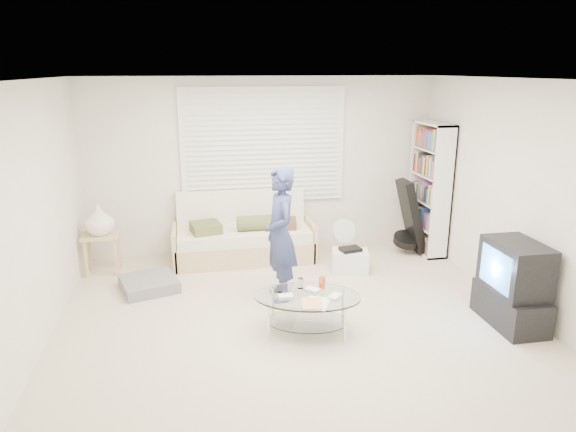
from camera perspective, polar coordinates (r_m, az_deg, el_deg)
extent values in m
plane|color=beige|center=(5.68, 0.73, -11.13)|extent=(5.00, 5.00, 0.00)
cube|color=beige|center=(7.39, -2.74, 5.57)|extent=(5.00, 0.02, 2.50)
cube|color=beige|center=(3.18, 9.04, -9.20)|extent=(5.00, 0.02, 2.50)
cube|color=beige|center=(5.34, -26.53, -0.28)|extent=(0.02, 4.50, 2.50)
cube|color=beige|center=(6.22, 23.98, 2.16)|extent=(0.02, 4.50, 2.50)
cube|color=white|center=(5.05, 0.83, 14.97)|extent=(5.00, 4.50, 0.02)
cube|color=white|center=(7.32, -2.74, 7.83)|extent=(2.32, 0.06, 1.62)
cube|color=black|center=(7.30, -2.72, 7.82)|extent=(2.20, 0.01, 1.50)
cube|color=silver|center=(7.28, -2.69, 7.79)|extent=(2.16, 0.04, 1.50)
cube|color=silver|center=(7.30, -2.72, 7.81)|extent=(2.32, 0.08, 1.62)
cube|color=tan|center=(7.24, -4.89, -3.73)|extent=(1.89, 0.76, 0.30)
cube|color=beige|center=(7.15, -4.91, -2.07)|extent=(1.81, 0.70, 0.15)
cube|color=beige|center=(7.37, -5.23, 0.79)|extent=(1.81, 0.21, 0.58)
cube|color=tan|center=(7.17, -12.44, -3.29)|extent=(0.06, 0.76, 0.53)
cube|color=tan|center=(7.35, 2.44, -2.44)|extent=(0.06, 0.76, 0.53)
cube|color=brown|center=(7.04, -9.12, -1.28)|extent=(0.45, 0.45, 0.13)
cylinder|color=brown|center=(7.05, -3.75, -0.77)|extent=(0.47, 0.21, 0.21)
cube|color=#4A3625|center=(7.18, -0.44, -0.81)|extent=(0.39, 0.39, 0.11)
cube|color=slate|center=(6.53, -15.17, -7.28)|extent=(0.78, 0.78, 0.14)
cube|color=tan|center=(7.09, -20.08, -2.05)|extent=(0.46, 0.37, 0.04)
cube|color=tan|center=(7.08, -21.53, -4.46)|extent=(0.04, 0.04, 0.50)
cube|color=tan|center=(7.01, -18.55, -4.35)|extent=(0.04, 0.04, 0.50)
cube|color=tan|center=(7.33, -21.15, -3.72)|extent=(0.04, 0.04, 0.50)
cube|color=tan|center=(7.27, -18.28, -3.59)|extent=(0.04, 0.04, 0.50)
imported|color=white|center=(7.03, -20.24, -0.40)|extent=(0.37, 0.37, 0.39)
cube|color=white|center=(7.63, 15.51, 2.94)|extent=(0.30, 0.79, 1.88)
cube|color=black|center=(7.56, 13.51, 0.00)|extent=(0.40, 0.39, 1.06)
cylinder|color=black|center=(7.65, 13.06, -2.58)|extent=(0.39, 0.40, 0.20)
cylinder|color=white|center=(7.41, 6.11, -4.42)|extent=(0.23, 0.23, 0.03)
cylinder|color=white|center=(7.36, 6.15, -3.36)|extent=(0.03, 0.03, 0.29)
cylinder|color=white|center=(7.28, 6.20, -1.59)|extent=(0.35, 0.16, 0.34)
cylinder|color=white|center=(7.28, 6.20, -1.59)|extent=(0.10, 0.07, 0.09)
cube|color=white|center=(6.87, 6.90, -4.98)|extent=(0.54, 0.44, 0.28)
cube|color=black|center=(6.82, 6.95, -3.69)|extent=(0.29, 0.23, 0.05)
cube|color=black|center=(5.95, 23.48, -9.29)|extent=(0.45, 0.83, 0.37)
cube|color=black|center=(5.78, 23.97, -5.24)|extent=(0.47, 0.69, 0.53)
cube|color=#53A8F5|center=(5.66, 22.12, -5.46)|extent=(0.03, 0.53, 0.40)
ellipsoid|color=silver|center=(5.22, 2.18, -8.92)|extent=(1.21, 0.93, 0.02)
ellipsoid|color=silver|center=(5.35, 2.15, -11.58)|extent=(0.93, 0.71, 0.01)
cylinder|color=silver|center=(5.14, -2.14, -11.90)|extent=(0.03, 0.03, 0.37)
cylinder|color=silver|center=(5.13, 6.34, -12.08)|extent=(0.03, 0.03, 0.37)
cylinder|color=silver|center=(5.53, -1.70, -9.81)|extent=(0.03, 0.03, 0.37)
cylinder|color=silver|center=(5.51, 6.14, -9.97)|extent=(0.03, 0.03, 0.37)
cube|color=white|center=(5.15, -0.26, -8.96)|extent=(0.15, 0.10, 0.04)
cube|color=white|center=(5.30, 2.74, -8.22)|extent=(0.17, 0.17, 0.04)
cube|color=white|center=(5.17, 5.24, -8.93)|extent=(0.17, 0.17, 0.04)
cylinder|color=silver|center=(5.36, 1.39, -7.49)|extent=(0.06, 0.06, 0.11)
cylinder|color=#D55B32|center=(5.37, 3.82, -7.40)|extent=(0.06, 0.06, 0.12)
cube|color=black|center=(5.34, -0.97, -8.11)|extent=(0.07, 0.17, 0.02)
cube|color=white|center=(5.06, 3.25, -9.65)|extent=(0.32, 0.36, 0.01)
cube|color=tan|center=(5.04, 2.69, -9.66)|extent=(0.24, 0.29, 0.01)
imported|color=navy|center=(5.82, -0.88, -2.12)|extent=(0.42, 0.60, 1.56)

